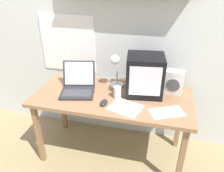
{
  "coord_description": "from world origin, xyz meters",
  "views": [
    {
      "loc": [
        0.42,
        -1.72,
        1.78
      ],
      "look_at": [
        0.0,
        0.0,
        0.83
      ],
      "focal_mm": 35.0,
      "sensor_mm": 36.0,
      "label": 1
    }
  ],
  "objects": [
    {
      "name": "space_heater",
      "position": [
        0.55,
        0.2,
        0.84
      ],
      "size": [
        0.18,
        0.13,
        0.22
      ],
      "rotation": [
        0.0,
        0.0,
        -0.15
      ],
      "color": "white",
      "rests_on": "corner_desk"
    },
    {
      "name": "loose_paper_near_laptop",
      "position": [
        0.51,
        -0.16,
        0.73
      ],
      "size": [
        0.32,
        0.25,
        0.0
      ],
      "rotation": [
        0.0,
        0.0,
        0.42
      ],
      "color": "white",
      "rests_on": "corner_desk"
    },
    {
      "name": "computer_mouse",
      "position": [
        -0.03,
        -0.16,
        0.74
      ],
      "size": [
        0.06,
        0.11,
        0.03
      ],
      "rotation": [
        0.0,
        0.0,
        -0.01
      ],
      "color": "#232326",
      "rests_on": "corner_desk"
    },
    {
      "name": "back_wall",
      "position": [
        -0.0,
        0.44,
        1.31
      ],
      "size": [
        5.6,
        0.24,
        2.6
      ],
      "color": "silver",
      "rests_on": "ground_plane"
    },
    {
      "name": "crt_monitor",
      "position": [
        0.28,
        0.12,
        0.91
      ],
      "size": [
        0.37,
        0.34,
        0.38
      ],
      "rotation": [
        0.0,
        0.0,
        0.13
      ],
      "color": "black",
      "rests_on": "corner_desk"
    },
    {
      "name": "loose_paper_near_monitor",
      "position": [
        0.16,
        -0.17,
        0.73
      ],
      "size": [
        0.32,
        0.29,
        0.0
      ],
      "rotation": [
        0.0,
        0.0,
        -0.31
      ],
      "color": "white",
      "rests_on": "corner_desk"
    },
    {
      "name": "juice_glass",
      "position": [
        0.06,
        -0.03,
        0.78
      ],
      "size": [
        0.07,
        0.07,
        0.11
      ],
      "color": "white",
      "rests_on": "corner_desk"
    },
    {
      "name": "ground_plane",
      "position": [
        0.0,
        0.0,
        0.0
      ],
      "size": [
        12.0,
        12.0,
        0.0
      ],
      "primitive_type": "plane",
      "color": "#8F7E57"
    },
    {
      "name": "desk_lamp",
      "position": [
        -0.01,
        0.17,
        0.94
      ],
      "size": [
        0.14,
        0.17,
        0.35
      ],
      "rotation": [
        0.0,
        0.0,
        -0.06
      ],
      "color": "white",
      "rests_on": "corner_desk"
    },
    {
      "name": "laptop",
      "position": [
        -0.35,
        0.02,
        0.79
      ],
      "size": [
        0.38,
        0.4,
        0.25
      ],
      "rotation": [
        0.0,
        0.0,
        0.23
      ],
      "color": "#232326",
      "rests_on": "corner_desk"
    },
    {
      "name": "corner_desk",
      "position": [
        0.0,
        0.0,
        0.66
      ],
      "size": [
        1.48,
        0.68,
        0.73
      ],
      "color": "#8C6444",
      "rests_on": "ground_plane"
    }
  ]
}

